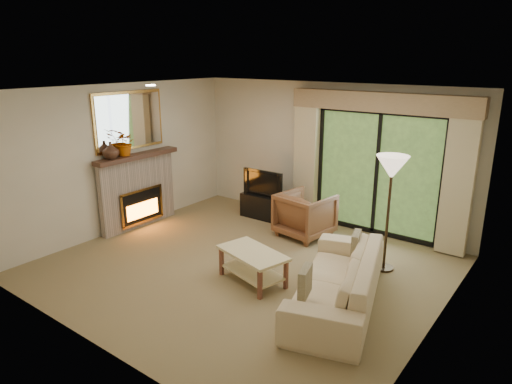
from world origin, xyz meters
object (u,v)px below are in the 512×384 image
Objects in this scene: armchair at (305,215)px; coffee_table at (253,267)px; media_console at (265,206)px; sofa at (337,279)px.

coffee_table is (0.30, -1.90, -0.16)m from armchair.
media_console is 2.65m from coffee_table.
coffee_table is at bearing 107.63° from armchair.
armchair reaches higher than coffee_table.
media_console is at bearing -145.27° from sofa.
media_console is 1.08× the size of armchair.
sofa reaches higher than coffee_table.
coffee_table is (1.40, -2.25, -0.01)m from media_console.
coffee_table is at bearing -98.99° from sofa.
media_console is at bearing -8.52° from armchair.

